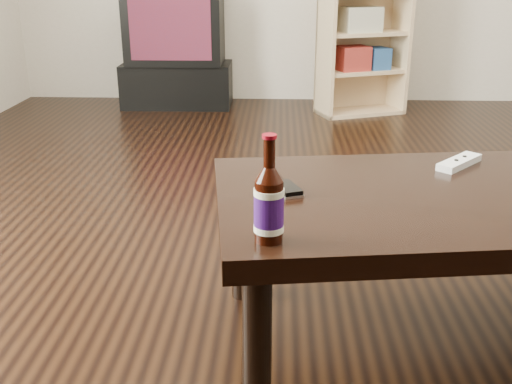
{
  "coord_description": "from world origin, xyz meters",
  "views": [
    {
      "loc": [
        -0.31,
        -2.14,
        1.1
      ],
      "look_at": [
        -0.36,
        -0.85,
        0.61
      ],
      "focal_mm": 42.0,
      "sensor_mm": 36.0,
      "label": 1
    }
  ],
  "objects_px": {
    "remote": "(459,162)",
    "phone": "(287,189)",
    "tv_stand": "(178,85)",
    "bookshelf": "(362,30)",
    "beer_bottle": "(269,205)",
    "tv": "(175,27)",
    "coffee_table": "(438,212)"
  },
  "relations": [
    {
      "from": "beer_bottle",
      "to": "tv_stand",
      "type": "bearing_deg",
      "value": 102.86
    },
    {
      "from": "phone",
      "to": "remote",
      "type": "bearing_deg",
      "value": 3.36
    },
    {
      "from": "tv_stand",
      "to": "bookshelf",
      "type": "relative_size",
      "value": 0.71
    },
    {
      "from": "tv",
      "to": "phone",
      "type": "height_order",
      "value": "tv"
    },
    {
      "from": "tv_stand",
      "to": "beer_bottle",
      "type": "distance_m",
      "value": 3.67
    },
    {
      "from": "tv_stand",
      "to": "phone",
      "type": "relative_size",
      "value": 6.96
    },
    {
      "from": "tv_stand",
      "to": "coffee_table",
      "type": "xyz_separation_m",
      "value": [
        1.3,
        -3.22,
        0.24
      ]
    },
    {
      "from": "remote",
      "to": "tv",
      "type": "bearing_deg",
      "value": 158.27
    },
    {
      "from": "bookshelf",
      "to": "remote",
      "type": "relative_size",
      "value": 6.5
    },
    {
      "from": "tv_stand",
      "to": "bookshelf",
      "type": "height_order",
      "value": "bookshelf"
    },
    {
      "from": "coffee_table",
      "to": "beer_bottle",
      "type": "bearing_deg",
      "value": -145.02
    },
    {
      "from": "tv_stand",
      "to": "coffee_table",
      "type": "height_order",
      "value": "coffee_table"
    },
    {
      "from": "tv",
      "to": "phone",
      "type": "xyz_separation_m",
      "value": [
        0.86,
        -3.23,
        -0.14
      ]
    },
    {
      "from": "phone",
      "to": "remote",
      "type": "height_order",
      "value": "remote"
    },
    {
      "from": "bookshelf",
      "to": "beer_bottle",
      "type": "distance_m",
      "value": 3.43
    },
    {
      "from": "coffee_table",
      "to": "phone",
      "type": "xyz_separation_m",
      "value": [
        -0.44,
        -0.02,
        0.07
      ]
    },
    {
      "from": "tv_stand",
      "to": "beer_bottle",
      "type": "bearing_deg",
      "value": -77.77
    },
    {
      "from": "beer_bottle",
      "to": "bookshelf",
      "type": "bearing_deg",
      "value": 79.39
    },
    {
      "from": "tv",
      "to": "phone",
      "type": "relative_size",
      "value": 6.03
    },
    {
      "from": "coffee_table",
      "to": "remote",
      "type": "relative_size",
      "value": 7.31
    },
    {
      "from": "tv_stand",
      "to": "tv",
      "type": "distance_m",
      "value": 0.46
    },
    {
      "from": "coffee_table",
      "to": "beer_bottle",
      "type": "height_order",
      "value": "beer_bottle"
    },
    {
      "from": "bookshelf",
      "to": "remote",
      "type": "xyz_separation_m",
      "value": [
        -0.02,
        -2.79,
        -0.14
      ]
    },
    {
      "from": "remote",
      "to": "phone",
      "type": "bearing_deg",
      "value": -112.12
    },
    {
      "from": "tv",
      "to": "coffee_table",
      "type": "xyz_separation_m",
      "value": [
        1.3,
        -3.22,
        -0.21
      ]
    },
    {
      "from": "tv",
      "to": "beer_bottle",
      "type": "distance_m",
      "value": 3.65
    },
    {
      "from": "remote",
      "to": "bookshelf",
      "type": "bearing_deg",
      "value": 132.21
    },
    {
      "from": "tv_stand",
      "to": "coffee_table",
      "type": "distance_m",
      "value": 3.48
    },
    {
      "from": "beer_bottle",
      "to": "remote",
      "type": "distance_m",
      "value": 0.85
    },
    {
      "from": "tv",
      "to": "bookshelf",
      "type": "height_order",
      "value": "bookshelf"
    },
    {
      "from": "bookshelf",
      "to": "coffee_table",
      "type": "bearing_deg",
      "value": -113.39
    },
    {
      "from": "coffee_table",
      "to": "phone",
      "type": "distance_m",
      "value": 0.45
    }
  ]
}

